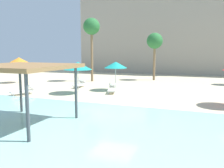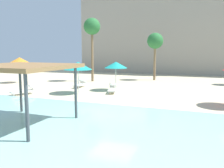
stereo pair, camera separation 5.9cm
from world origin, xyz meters
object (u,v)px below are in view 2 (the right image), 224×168
at_px(beach_umbrella_orange_3, 19,60).
at_px(palm_tree_1, 155,42).
at_px(lounge_chair_0, 24,90).
at_px(lounge_chair_1, 80,84).
at_px(beach_umbrella_teal_4, 116,65).
at_px(shade_pavilion, 22,68).
at_px(palm_tree_0, 92,28).
at_px(lounge_chair_2, 112,89).
at_px(beach_umbrella_teal_0, 78,66).

height_order(beach_umbrella_orange_3, palm_tree_1, palm_tree_1).
distance_m(lounge_chair_0, lounge_chair_1, 5.62).
distance_m(lounge_chair_1, palm_tree_1, 11.04).
xyz_separation_m(beach_umbrella_teal_4, palm_tree_1, (1.50, 9.10, 2.32)).
distance_m(shade_pavilion, beach_umbrella_teal_4, 11.16).
distance_m(beach_umbrella_teal_4, palm_tree_0, 8.21).
relative_size(beach_umbrella_teal_4, lounge_chair_0, 1.31).
bearing_deg(beach_umbrella_teal_4, lounge_chair_0, -142.23).
height_order(lounge_chair_0, lounge_chair_2, same).
relative_size(lounge_chair_1, palm_tree_1, 0.34).
bearing_deg(lounge_chair_0, beach_umbrella_teal_0, 148.63).
xyz_separation_m(lounge_chair_1, palm_tree_1, (5.37, 8.66, 4.26)).
relative_size(beach_umbrella_orange_3, palm_tree_0, 0.39).
height_order(palm_tree_0, palm_tree_1, palm_tree_0).
bearing_deg(palm_tree_0, palm_tree_1, 30.37).
bearing_deg(shade_pavilion, lounge_chair_0, 131.74).
bearing_deg(palm_tree_0, lounge_chair_2, -51.92).
xyz_separation_m(shade_pavilion, lounge_chair_2, (0.54, 9.87, -2.32)).
bearing_deg(palm_tree_1, lounge_chair_2, -97.25).
height_order(lounge_chair_1, palm_tree_0, palm_tree_0).
height_order(lounge_chair_2, palm_tree_0, palm_tree_0).
xyz_separation_m(beach_umbrella_orange_3, palm_tree_1, (13.25, 8.10, 2.05)).
bearing_deg(lounge_chair_1, shade_pavilion, 11.98).
height_order(beach_umbrella_teal_4, lounge_chair_1, beach_umbrella_teal_4).
xyz_separation_m(beach_umbrella_teal_0, palm_tree_0, (-2.68, 7.96, 3.79)).
bearing_deg(beach_umbrella_teal_4, beach_umbrella_orange_3, 175.11).
bearing_deg(lounge_chair_0, beach_umbrella_orange_3, -105.26).
xyz_separation_m(beach_umbrella_teal_0, lounge_chair_2, (2.47, 1.38, -1.95)).
bearing_deg(lounge_chair_2, lounge_chair_1, -129.87).
relative_size(beach_umbrella_teal_0, lounge_chair_1, 1.34).
xyz_separation_m(lounge_chair_1, palm_tree_0, (-1.11, 4.87, 5.74)).
bearing_deg(beach_umbrella_teal_4, shade_pavilion, -91.80).
distance_m(lounge_chair_1, lounge_chair_2, 4.39).
relative_size(lounge_chair_2, palm_tree_1, 0.35).
bearing_deg(lounge_chair_1, beach_umbrella_teal_0, 22.12).
distance_m(lounge_chair_2, palm_tree_1, 11.29).
bearing_deg(lounge_chair_0, lounge_chair_2, 148.84).
bearing_deg(beach_umbrella_orange_3, palm_tree_0, 32.46).
distance_m(palm_tree_0, palm_tree_1, 7.65).
xyz_separation_m(shade_pavilion, lounge_chair_1, (-3.51, 11.58, -2.32)).
bearing_deg(beach_umbrella_teal_0, lounge_chair_2, 29.11).
xyz_separation_m(shade_pavilion, beach_umbrella_teal_0, (-1.94, 8.49, -0.38)).
bearing_deg(lounge_chair_1, beach_umbrella_teal_4, 78.62).
height_order(shade_pavilion, beach_umbrella_orange_3, shade_pavilion).
distance_m(beach_umbrella_teal_0, lounge_chair_0, 4.74).
bearing_deg(beach_umbrella_teal_0, shade_pavilion, -77.15).
bearing_deg(shade_pavilion, palm_tree_0, 105.68).
bearing_deg(palm_tree_0, beach_umbrella_teal_4, -46.90).
bearing_deg(lounge_chair_0, palm_tree_0, -156.29).
bearing_deg(lounge_chair_2, palm_tree_0, -158.88).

